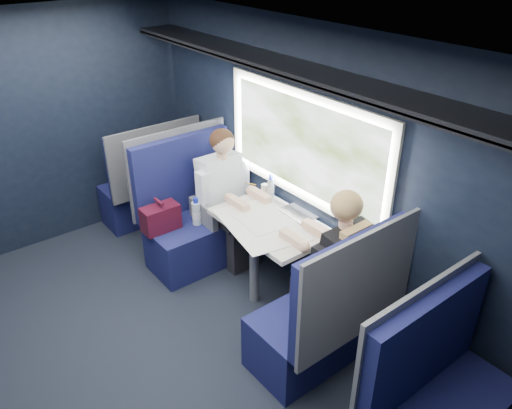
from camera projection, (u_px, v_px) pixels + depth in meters
ground at (166, 345)px, 3.92m from camera, size 2.80×4.20×0.01m
room_shell at (149, 174)px, 3.21m from camera, size 3.00×4.40×2.40m
table at (269, 230)px, 4.15m from camera, size 0.62×1.00×0.74m
seat_bay_near at (195, 220)px, 4.76m from camera, size 1.05×0.62×1.26m
seat_bay_far at (325, 319)px, 3.57m from camera, size 1.04×0.62×1.26m
seat_row_front at (151, 186)px, 5.41m from camera, size 1.04×0.51×1.16m
seat_row_back at (436, 404)px, 2.94m from camera, size 1.04×0.51×1.16m
man at (227, 191)px, 4.64m from camera, size 0.53×0.56×1.32m
woman at (336, 260)px, 3.67m from camera, size 0.53×0.56×1.32m
papers at (261, 224)px, 4.08m from camera, size 0.68×0.87×0.01m
laptop at (304, 205)px, 4.23m from camera, size 0.25×0.33×0.24m
bottle_small at (271, 187)px, 4.46m from camera, size 0.06×0.06×0.21m
cup at (265, 189)px, 4.54m from camera, size 0.07×0.07×0.08m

